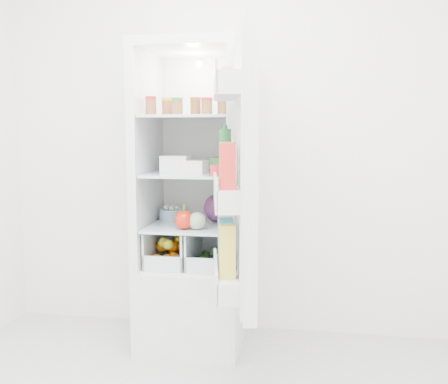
% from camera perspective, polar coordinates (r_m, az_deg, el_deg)
% --- Properties ---
extents(room_walls, '(3.02, 3.02, 2.61)m').
position_cam_1_polar(room_walls, '(1.76, -6.33, 16.41)').
color(room_walls, white).
rests_on(room_walls, ground).
extents(refrigerator, '(0.60, 0.60, 1.80)m').
position_cam_1_polar(refrigerator, '(3.06, -3.38, -4.95)').
color(refrigerator, silver).
rests_on(refrigerator, ground).
extents(shelf_low, '(0.49, 0.53, 0.01)m').
position_cam_1_polar(shelf_low, '(2.99, -3.66, -3.80)').
color(shelf_low, silver).
rests_on(shelf_low, refrigerator).
extents(shelf_mid, '(0.49, 0.53, 0.02)m').
position_cam_1_polar(shelf_mid, '(2.95, -3.71, 2.13)').
color(shelf_mid, silver).
rests_on(shelf_mid, refrigerator).
extents(shelf_top, '(0.49, 0.53, 0.02)m').
position_cam_1_polar(shelf_top, '(2.94, -3.76, 8.56)').
color(shelf_top, silver).
rests_on(shelf_top, refrigerator).
extents(crisper_left, '(0.23, 0.46, 0.22)m').
position_cam_1_polar(crisper_left, '(3.05, -5.90, -6.11)').
color(crisper_left, silver).
rests_on(crisper_left, refrigerator).
extents(crisper_right, '(0.23, 0.46, 0.22)m').
position_cam_1_polar(crisper_right, '(2.99, -1.34, -6.32)').
color(crisper_right, silver).
rests_on(crisper_right, refrigerator).
extents(condiment_jars, '(0.46, 0.16, 0.08)m').
position_cam_1_polar(condiment_jars, '(2.83, -4.29, 9.62)').
color(condiment_jars, '#B21919').
rests_on(condiment_jars, shelf_top).
extents(squeeze_bottle, '(0.07, 0.07, 0.18)m').
position_cam_1_polar(squeeze_bottle, '(2.90, 0.41, 10.55)').
color(squeeze_bottle, white).
rests_on(squeeze_bottle, shelf_top).
extents(tub_white, '(0.16, 0.16, 0.10)m').
position_cam_1_polar(tub_white, '(2.91, -5.50, 3.18)').
color(tub_white, white).
rests_on(tub_white, shelf_mid).
extents(tub_cream, '(0.14, 0.14, 0.07)m').
position_cam_1_polar(tub_cream, '(2.86, -3.34, 2.89)').
color(tub_cream, white).
rests_on(tub_cream, shelf_mid).
extents(tin_red, '(0.11, 0.11, 0.06)m').
position_cam_1_polar(tin_red, '(2.71, -0.66, 2.49)').
color(tin_red, red).
rests_on(tin_red, shelf_mid).
extents(foil_tray, '(0.18, 0.15, 0.04)m').
position_cam_1_polar(foil_tray, '(3.11, -3.94, 2.91)').
color(foil_tray, silver).
rests_on(foil_tray, shelf_mid).
extents(tub_green, '(0.11, 0.15, 0.09)m').
position_cam_1_polar(tub_green, '(2.96, -0.27, 3.15)').
color(tub_green, '#3D8640').
rests_on(tub_green, shelf_mid).
extents(red_cabbage, '(0.17, 0.17, 0.17)m').
position_cam_1_polar(red_cabbage, '(3.04, -0.71, -1.84)').
color(red_cabbage, '#5B1F57').
rests_on(red_cabbage, shelf_low).
extents(bell_pepper, '(0.11, 0.11, 0.11)m').
position_cam_1_polar(bell_pepper, '(2.82, -4.56, -3.18)').
color(bell_pepper, red).
rests_on(bell_pepper, shelf_low).
extents(mushroom_bowl, '(0.17, 0.17, 0.07)m').
position_cam_1_polar(mushroom_bowl, '(3.13, -6.06, -2.57)').
color(mushroom_bowl, '#9BC8E7').
rests_on(mushroom_bowl, shelf_low).
extents(salad_bag, '(0.10, 0.10, 0.10)m').
position_cam_1_polar(salad_bag, '(2.81, -3.10, -3.31)').
color(salad_bag, '#9AB386').
rests_on(salad_bag, shelf_low).
extents(citrus_pile, '(0.20, 0.31, 0.16)m').
position_cam_1_polar(citrus_pile, '(3.03, -5.97, -6.75)').
color(citrus_pile, orange).
rests_on(citrus_pile, refrigerator).
extents(veg_pile, '(0.16, 0.30, 0.10)m').
position_cam_1_polar(veg_pile, '(3.00, -1.25, -7.21)').
color(veg_pile, '#26511B').
rests_on(veg_pile, refrigerator).
extents(fridge_door, '(0.27, 0.60, 1.30)m').
position_cam_1_polar(fridge_door, '(2.32, 1.77, 1.84)').
color(fridge_door, silver).
rests_on(fridge_door, refrigerator).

